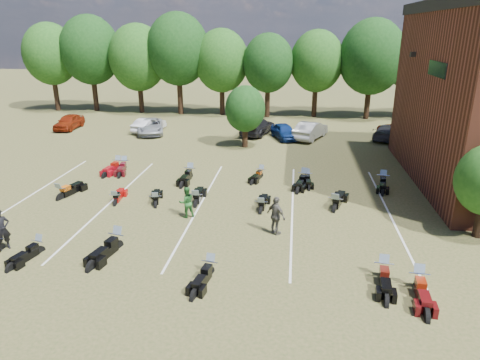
% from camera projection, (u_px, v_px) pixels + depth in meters
% --- Properties ---
extents(ground, '(160.00, 160.00, 0.00)m').
position_uv_depth(ground, '(249.00, 233.00, 20.07)').
color(ground, brown).
rests_on(ground, ground).
extents(car_0, '(1.80, 4.15, 1.39)m').
position_uv_depth(car_0, '(69.00, 122.00, 40.78)').
color(car_0, maroon).
rests_on(car_0, ground).
extents(car_1, '(2.35, 4.22, 1.32)m').
position_uv_depth(car_1, '(149.00, 125.00, 39.71)').
color(car_1, '#B4B3B8').
rests_on(car_1, ground).
extents(car_2, '(3.56, 5.25, 1.34)m').
position_uv_depth(car_2, '(150.00, 126.00, 39.00)').
color(car_2, gray).
rests_on(car_2, ground).
extents(car_3, '(3.28, 5.44, 1.48)m').
position_uv_depth(car_3, '(257.00, 126.00, 38.76)').
color(car_3, black).
rests_on(car_3, ground).
extents(car_4, '(2.81, 4.14, 1.31)m').
position_uv_depth(car_4, '(284.00, 131.00, 37.14)').
color(car_4, navy).
rests_on(car_4, ground).
extents(car_5, '(3.27, 4.88, 1.52)m').
position_uv_depth(car_5, '(311.00, 130.00, 37.11)').
color(car_5, '#9FA09B').
rests_on(car_5, ground).
extents(car_6, '(3.79, 5.34, 1.35)m').
position_uv_depth(car_6, '(402.00, 133.00, 36.39)').
color(car_6, '#510F04').
rests_on(car_6, ground).
extents(car_7, '(3.46, 4.76, 1.28)m').
position_uv_depth(car_7, '(388.00, 132.00, 36.92)').
color(car_7, '#343338').
rests_on(car_7, ground).
extents(person_black, '(0.79, 0.81, 1.87)m').
position_uv_depth(person_black, '(2.00, 230.00, 18.30)').
color(person_black, black).
rests_on(person_black, ground).
extents(person_green, '(0.98, 0.92, 1.61)m').
position_uv_depth(person_green, '(187.00, 202.00, 21.54)').
color(person_green, '#225C23').
rests_on(person_green, ground).
extents(person_grey, '(1.11, 1.07, 1.86)m').
position_uv_depth(person_grey, '(276.00, 216.00, 19.69)').
color(person_grey, '#4F4C43').
rests_on(person_grey, ground).
extents(motorcycle_0, '(0.73, 2.16, 1.20)m').
position_uv_depth(motorcycle_0, '(0.00, 250.00, 18.49)').
color(motorcycle_0, black).
rests_on(motorcycle_0, ground).
extents(motorcycle_1, '(1.09, 2.15, 1.15)m').
position_uv_depth(motorcycle_1, '(39.00, 253.00, 18.30)').
color(motorcycle_1, black).
rests_on(motorcycle_1, ground).
extents(motorcycle_3, '(1.26, 2.61, 1.40)m').
position_uv_depth(motorcycle_3, '(118.00, 248.00, 18.67)').
color(motorcycle_3, black).
rests_on(motorcycle_3, ground).
extents(motorcycle_4, '(1.07, 2.27, 1.22)m').
position_uv_depth(motorcycle_4, '(210.00, 275.00, 16.66)').
color(motorcycle_4, black).
rests_on(motorcycle_4, ground).
extents(motorcycle_5, '(0.98, 2.40, 1.30)m').
position_uv_depth(motorcycle_5, '(382.00, 278.00, 16.47)').
color(motorcycle_5, black).
rests_on(motorcycle_5, ground).
extents(motorcycle_6, '(0.97, 2.46, 1.34)m').
position_uv_depth(motorcycle_6, '(417.00, 289.00, 15.75)').
color(motorcycle_6, '#460A0C').
rests_on(motorcycle_6, ground).
extents(motorcycle_7, '(0.91, 2.13, 1.15)m').
position_uv_depth(motorcycle_7, '(116.00, 204.00, 23.35)').
color(motorcycle_7, maroon).
rests_on(motorcycle_7, ground).
extents(motorcycle_8, '(1.38, 2.57, 1.37)m').
position_uv_depth(motorcycle_8, '(61.00, 199.00, 24.10)').
color(motorcycle_8, black).
rests_on(motorcycle_8, ground).
extents(motorcycle_9, '(0.87, 2.41, 1.33)m').
position_uv_depth(motorcycle_9, '(196.00, 206.00, 23.19)').
color(motorcycle_9, black).
rests_on(motorcycle_9, ground).
extents(motorcycle_10, '(1.19, 2.25, 1.19)m').
position_uv_depth(motorcycle_10, '(156.00, 206.00, 23.10)').
color(motorcycle_10, black).
rests_on(motorcycle_10, ground).
extents(motorcycle_11, '(0.84, 2.24, 1.23)m').
position_uv_depth(motorcycle_11, '(261.00, 212.00, 22.34)').
color(motorcycle_11, black).
rests_on(motorcycle_11, ground).
extents(motorcycle_13, '(1.52, 2.66, 1.41)m').
position_uv_depth(motorcycle_13, '(335.00, 211.00, 22.54)').
color(motorcycle_13, black).
rests_on(motorcycle_13, ground).
extents(motorcycle_14, '(1.11, 2.38, 1.28)m').
position_uv_depth(motorcycle_14, '(125.00, 169.00, 29.18)').
color(motorcycle_14, '#3F090E').
rests_on(motorcycle_14, ground).
extents(motorcycle_15, '(1.03, 2.46, 1.33)m').
position_uv_depth(motorcycle_15, '(118.00, 169.00, 29.19)').
color(motorcycle_15, maroon).
rests_on(motorcycle_15, ground).
extents(motorcycle_16, '(0.91, 2.48, 1.36)m').
position_uv_depth(motorcycle_16, '(190.00, 178.00, 27.53)').
color(motorcycle_16, black).
rests_on(motorcycle_16, ground).
extents(motorcycle_17, '(1.20, 2.13, 1.13)m').
position_uv_depth(motorcycle_17, '(261.00, 177.00, 27.66)').
color(motorcycle_17, black).
rests_on(motorcycle_17, ground).
extents(motorcycle_18, '(0.76, 2.05, 1.12)m').
position_uv_depth(motorcycle_18, '(307.00, 181.00, 26.86)').
color(motorcycle_18, black).
rests_on(motorcycle_18, ground).
extents(motorcycle_19, '(1.26, 2.53, 1.35)m').
position_uv_depth(motorcycle_19, '(304.00, 183.00, 26.56)').
color(motorcycle_19, black).
rests_on(motorcycle_19, ground).
extents(motorcycle_20, '(1.15, 2.45, 1.31)m').
position_uv_depth(motorcycle_20, '(382.00, 185.00, 26.25)').
color(motorcycle_20, black).
rests_on(motorcycle_20, ground).
extents(tree_line, '(56.00, 6.00, 9.79)m').
position_uv_depth(tree_line, '(269.00, 57.00, 45.21)').
color(tree_line, black).
rests_on(tree_line, ground).
extents(young_tree_midfield, '(3.20, 3.20, 4.70)m').
position_uv_depth(young_tree_midfield, '(245.00, 109.00, 33.78)').
color(young_tree_midfield, black).
rests_on(young_tree_midfield, ground).
extents(parking_lines, '(20.10, 14.00, 0.01)m').
position_uv_depth(parking_lines, '(200.00, 205.00, 23.24)').
color(parking_lines, silver).
rests_on(parking_lines, ground).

